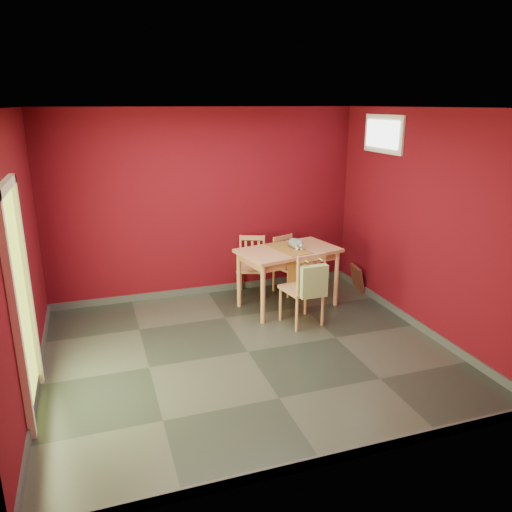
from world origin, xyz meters
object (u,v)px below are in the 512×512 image
object	(u,v)px
picture_frame	(357,278)
tote_bag	(314,281)
chair_far_right	(288,264)
dining_table	(288,256)
chair_near	(304,287)
chair_far_left	(252,265)
cat	(295,242)

from	to	relation	value
picture_frame	tote_bag	bearing A→B (deg)	-138.82
picture_frame	chair_far_right	bearing A→B (deg)	163.69
dining_table	chair_near	xyz separation A→B (m)	(-0.04, -0.63, -0.23)
dining_table	chair_far_left	world-z (taller)	chair_far_left
chair_far_left	tote_bag	distance (m)	1.51
chair_far_right	chair_near	size ratio (longest dim) A/B	0.86
chair_near	cat	world-z (taller)	cat
dining_table	chair_near	world-z (taller)	chair_near
chair_near	tote_bag	size ratio (longest dim) A/B	2.08
chair_far_left	chair_near	bearing A→B (deg)	-76.35
chair_far_left	dining_table	bearing A→B (deg)	-60.74
chair_far_right	cat	distance (m)	0.72
dining_table	chair_far_right	bearing A→B (deg)	67.94
chair_near	picture_frame	bearing A→B (deg)	34.19
chair_near	tote_bag	world-z (taller)	chair_near
dining_table	cat	bearing A→B (deg)	12.04
chair_far_right	tote_bag	xyz separation A→B (m)	(-0.23, -1.39, 0.23)
chair_far_right	chair_far_left	bearing A→B (deg)	173.68
chair_far_right	tote_bag	distance (m)	1.43
dining_table	chair_near	size ratio (longest dim) A/B	1.49
dining_table	chair_far_right	xyz separation A→B (m)	(0.22, 0.54, -0.30)
chair_far_right	picture_frame	xyz separation A→B (m)	(1.02, -0.30, -0.24)
dining_table	tote_bag	xyz separation A→B (m)	(-0.01, -0.86, -0.07)
picture_frame	dining_table	bearing A→B (deg)	-169.12
chair_far_right	chair_near	xyz separation A→B (m)	(-0.26, -1.17, 0.07)
chair_far_left	chair_far_right	xyz separation A→B (m)	(0.55, -0.06, -0.01)
chair_far_left	cat	size ratio (longest dim) A/B	2.42
chair_far_right	tote_bag	size ratio (longest dim) A/B	1.79
tote_bag	cat	size ratio (longest dim) A/B	1.31
dining_table	cat	distance (m)	0.22
chair_far_left	tote_bag	world-z (taller)	tote_bag
chair_near	cat	bearing A→B (deg)	77.30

